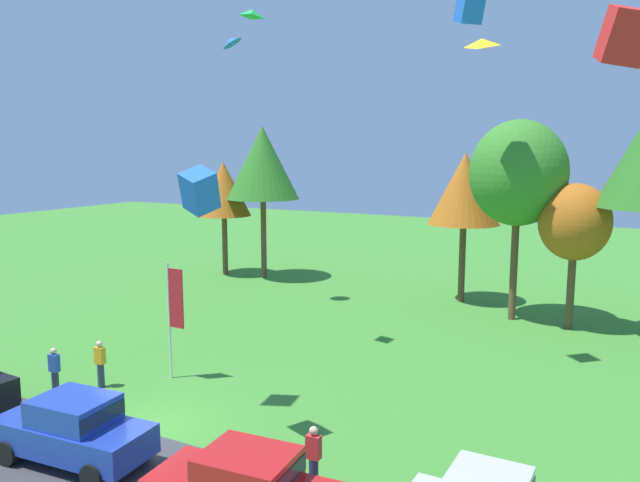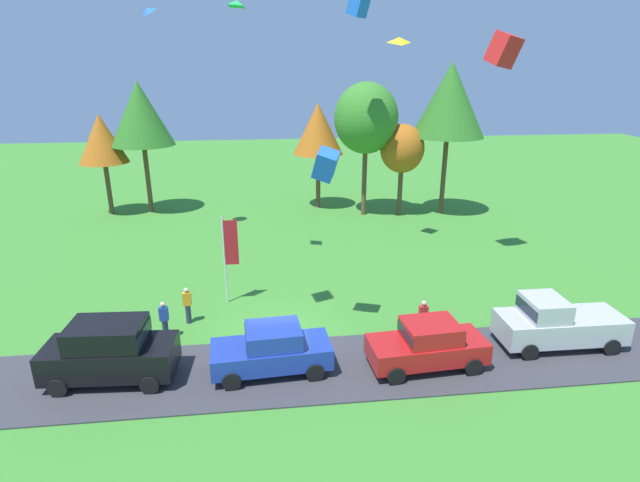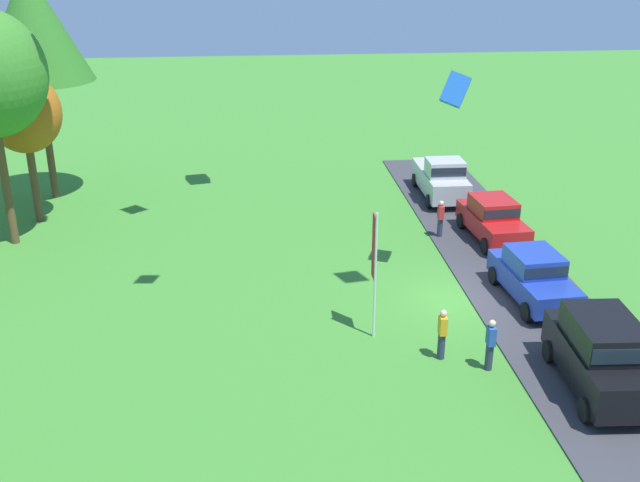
% 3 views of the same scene
% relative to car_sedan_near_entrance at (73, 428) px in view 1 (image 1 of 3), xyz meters
% --- Properties ---
extents(ground_plane, '(120.00, 120.00, 0.00)m').
position_rel_car_sedan_near_entrance_xyz_m(ground_plane, '(0.32, 2.69, -1.04)').
color(ground_plane, '#3D842D').
extents(pavement_strip, '(36.00, 4.40, 0.06)m').
position_rel_car_sedan_near_entrance_xyz_m(pavement_strip, '(0.32, 0.03, -1.01)').
color(pavement_strip, '#38383D').
rests_on(pavement_strip, ground).
extents(car_sedan_near_entrance, '(4.51, 2.20, 1.84)m').
position_rel_car_sedan_near_entrance_xyz_m(car_sedan_near_entrance, '(0.00, 0.00, 0.00)').
color(car_sedan_near_entrance, '#1E389E').
rests_on(car_sedan_near_entrance, ground).
extents(person_watching_sky, '(0.36, 0.24, 1.71)m').
position_rel_car_sedan_near_entrance_xyz_m(person_watching_sky, '(-4.40, 2.98, -0.16)').
color(person_watching_sky, '#2D334C').
rests_on(person_watching_sky, ground).
extents(person_beside_suv, '(0.36, 0.24, 1.71)m').
position_rel_car_sedan_near_entrance_xyz_m(person_beside_suv, '(6.35, 1.83, -0.16)').
color(person_beside_suv, '#2D334C').
rests_on(person_beside_suv, ground).
extents(person_on_lawn, '(0.36, 0.24, 1.71)m').
position_rel_car_sedan_near_entrance_xyz_m(person_on_lawn, '(-3.62, 4.28, -0.16)').
color(person_on_lawn, '#2D334C').
rests_on(person_on_lawn, ground).
extents(tree_far_left, '(3.59, 3.59, 7.57)m').
position_rel_car_sedan_near_entrance_xyz_m(tree_far_left, '(-11.81, 22.76, 4.70)').
color(tree_far_left, brown).
rests_on(tree_far_left, ground).
extents(tree_lone_near, '(4.67, 4.67, 9.87)m').
position_rel_car_sedan_near_entrance_xyz_m(tree_lone_near, '(-8.88, 23.05, 6.46)').
color(tree_lone_near, brown).
rests_on(tree_lone_near, ground).
extents(tree_right_of_center, '(3.90, 3.90, 8.23)m').
position_rel_car_sedan_near_entrance_xyz_m(tree_right_of_center, '(4.33, 22.78, 5.20)').
color(tree_right_of_center, brown).
rests_on(tree_right_of_center, ground).
extents(tree_far_right, '(4.66, 4.66, 9.83)m').
position_rel_car_sedan_near_entrance_xyz_m(tree_far_right, '(7.57, 20.32, 6.20)').
color(tree_far_right, brown).
rests_on(tree_far_right, ground).
extents(tree_left_of_center, '(3.26, 3.26, 6.87)m').
position_rel_car_sedan_near_entrance_xyz_m(tree_left_of_center, '(10.27, 19.93, 4.00)').
color(tree_left_of_center, brown).
rests_on(tree_left_of_center, ground).
extents(flag_banner, '(0.71, 0.08, 4.38)m').
position_rel_car_sedan_near_entrance_xyz_m(flag_banner, '(-1.80, 6.17, 1.73)').
color(flag_banner, silver).
rests_on(flag_banner, ground).
extents(kite_delta_low_drifter, '(1.41, 1.41, 0.80)m').
position_rel_car_sedan_near_entrance_xyz_m(kite_delta_low_drifter, '(-6.27, 16.23, 12.84)').
color(kite_delta_low_drifter, blue).
extents(kite_box_near_flag, '(1.16, 1.30, 1.44)m').
position_rel_car_sedan_near_entrance_xyz_m(kite_box_near_flag, '(2.33, 2.70, 6.27)').
color(kite_box_near_flag, blue).
extents(kite_box_mid_center, '(1.71, 1.70, 1.93)m').
position_rel_car_sedan_near_entrance_xyz_m(kite_box_mid_center, '(12.29, 9.58, 10.60)').
color(kite_box_mid_center, red).
extents(kite_diamond_high_left, '(0.98, 1.01, 0.52)m').
position_rel_car_sedan_near_entrance_xyz_m(kite_diamond_high_left, '(7.56, 12.24, 11.16)').
color(kite_diamond_high_left, yellow).
extents(kite_diamond_trailing_tail, '(1.10, 1.12, 0.38)m').
position_rel_car_sedan_near_entrance_xyz_m(kite_diamond_trailing_tail, '(-0.98, 10.37, 12.65)').
color(kite_diamond_trailing_tail, green).
extents(kite_box_topmost, '(1.52, 1.53, 1.52)m').
position_rel_car_sedan_near_entrance_xyz_m(kite_box_topmost, '(6.03, 16.21, 13.28)').
color(kite_box_topmost, blue).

